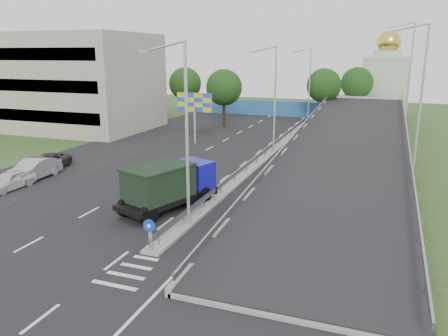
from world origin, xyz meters
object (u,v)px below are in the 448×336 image
at_px(lamp_post_near, 184,126).
at_px(billboard, 194,105).
at_px(lamp_post_mid, 273,94).
at_px(parked_car_c, 47,162).
at_px(parked_car_a, 10,180).
at_px(church, 385,81).
at_px(sign_bollard, 150,235).
at_px(dump_truck, 169,184).
at_px(parked_car_b, 33,169).
at_px(lamp_post_far, 308,82).

xyz_separation_m(lamp_post_near, billboard, (-9.11, 22.00, -1.62)).
xyz_separation_m(lamp_post_mid, parked_car_c, (-16.36, -12.59, -5.14)).
height_order(billboard, parked_car_a, billboard).
height_order(lamp_post_near, church, church).
height_order(sign_bollard, church, church).
distance_m(dump_truck, parked_car_b, 13.26).
bearing_deg(sign_bollard, billboard, 109.21).
bearing_deg(church, parked_car_a, -115.62).
bearing_deg(lamp_post_near, parked_car_b, 162.89).
relative_size(billboard, parked_car_c, 1.15).
xyz_separation_m(billboard, dump_truck, (6.87, -19.61, -2.54)).
bearing_deg(lamp_post_near, parked_car_c, 155.63).
height_order(lamp_post_mid, parked_car_c, lamp_post_mid).
bearing_deg(dump_truck, lamp_post_near, -27.35).
xyz_separation_m(church, parked_car_a, (-24.88, -51.90, -4.63)).
bearing_deg(dump_truck, lamp_post_mid, 102.26).
height_order(church, dump_truck, church).
bearing_deg(parked_car_c, parked_car_b, -75.70).
bearing_deg(parked_car_c, billboard, 56.15).
distance_m(lamp_post_far, parked_car_c, 36.82).
xyz_separation_m(church, dump_truck, (-12.13, -51.61, -3.66)).
bearing_deg(billboard, parked_car_a, -106.47).
distance_m(dump_truck, parked_car_c, 15.01).
relative_size(parked_car_b, parked_car_c, 1.03).
relative_size(sign_bollard, lamp_post_far, 0.17).
distance_m(sign_bollard, lamp_post_far, 44.08).
relative_size(lamp_post_near, parked_car_c, 2.11).
distance_m(sign_bollard, billboard, 27.53).
bearing_deg(lamp_post_mid, dump_truck, -97.26).
distance_m(lamp_post_far, dump_truck, 37.90).
distance_m(lamp_post_near, parked_car_c, 18.68).
xyz_separation_m(lamp_post_mid, lamp_post_far, (0.00, 20.00, 0.00)).
bearing_deg(billboard, lamp_post_near, -67.51).
xyz_separation_m(billboard, parked_car_c, (-7.25, -14.59, -3.52)).
relative_size(church, billboard, 2.51).
height_order(lamp_post_mid, lamp_post_far, same).
bearing_deg(billboard, church, 59.30).
bearing_deg(dump_truck, church, 96.29).
bearing_deg(sign_bollard, lamp_post_mid, 89.74).
bearing_deg(church, sign_bollard, -99.81).
height_order(church, billboard, church).
bearing_deg(church, lamp_post_near, -100.38).
bearing_deg(sign_bollard, lamp_post_near, 88.36).
xyz_separation_m(lamp_post_far, parked_car_a, (-14.99, -37.90, -5.13)).
xyz_separation_m(dump_truck, parked_car_c, (-14.11, 5.02, -0.98)).
xyz_separation_m(parked_car_b, parked_car_c, (-1.08, 2.71, -0.15)).
bearing_deg(dump_truck, sign_bollard, -51.55).
height_order(lamp_post_far, parked_car_c, lamp_post_far).
bearing_deg(lamp_post_mid, parked_car_c, -142.41).
relative_size(dump_truck, parked_car_a, 1.81).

